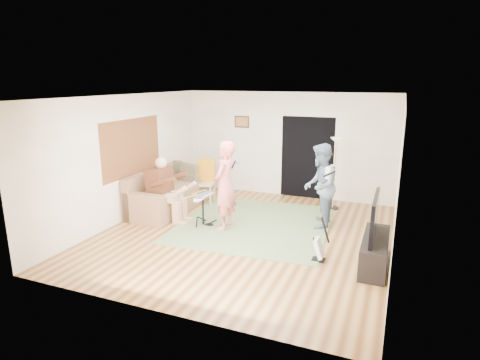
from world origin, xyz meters
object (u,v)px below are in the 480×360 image
(sofa, at_px, (166,196))
(dining_chair, at_px, (205,187))
(guitarist, at_px, (320,186))
(singer, at_px, (225,186))
(tv_cabinet, at_px, (375,252))
(guitar_spare, at_px, (319,248))
(torchiere_lamp, at_px, (335,161))
(television, at_px, (375,217))
(drum_kit, at_px, (203,212))

(sofa, height_order, dining_chair, dining_chair)
(guitarist, xyz_separation_m, dining_chair, (-2.96, 0.63, -0.49))
(singer, relative_size, tv_cabinet, 1.31)
(guitar_spare, distance_m, dining_chair, 4.01)
(singer, distance_m, torchiere_lamp, 2.87)
(television, bearing_deg, dining_chair, 152.86)
(dining_chair, bearing_deg, tv_cabinet, -38.85)
(sofa, bearing_deg, singer, -19.61)
(drum_kit, distance_m, television, 3.55)
(dining_chair, bearing_deg, singer, -63.04)
(guitarist, bearing_deg, tv_cabinet, 34.24)
(sofa, height_order, singer, singer)
(torchiere_lamp, relative_size, tv_cabinet, 1.21)
(sofa, bearing_deg, guitarist, 3.07)
(sofa, bearing_deg, dining_chair, 53.22)
(tv_cabinet, bearing_deg, torchiere_lamp, 112.03)
(tv_cabinet, bearing_deg, dining_chair, 153.14)
(torchiere_lamp, relative_size, dining_chair, 1.58)
(tv_cabinet, bearing_deg, guitarist, 129.48)
(television, bearing_deg, tv_cabinet, 0.00)
(guitar_spare, bearing_deg, tv_cabinet, 9.69)
(singer, xyz_separation_m, television, (2.95, -0.65, -0.06))
(guitar_spare, bearing_deg, dining_chair, 145.49)
(guitar_spare, relative_size, television, 0.66)
(dining_chair, distance_m, tv_cabinet, 4.70)
(tv_cabinet, bearing_deg, singer, 167.73)
(sofa, distance_m, singer, 2.01)
(guitar_spare, xyz_separation_m, dining_chair, (-3.30, 2.27, 0.16))
(dining_chair, distance_m, television, 4.67)
(drum_kit, bearing_deg, guitar_spare, -16.92)
(guitarist, bearing_deg, guitar_spare, 6.54)
(guitarist, xyz_separation_m, torchiere_lamp, (0.08, 1.33, 0.29))
(guitar_spare, height_order, television, television)
(guitar_spare, bearing_deg, guitarist, 101.78)
(torchiere_lamp, bearing_deg, tv_cabinet, -67.97)
(dining_chair, bearing_deg, torchiere_lamp, 0.96)
(torchiere_lamp, distance_m, dining_chair, 3.22)
(sofa, distance_m, torchiere_lamp, 4.06)
(sofa, xyz_separation_m, television, (4.75, -1.30, 0.54))
(television, bearing_deg, drum_kit, 169.41)
(dining_chair, bearing_deg, television, -39.13)
(sofa, distance_m, drum_kit, 1.46)
(guitarist, xyz_separation_m, television, (1.17, -1.49, -0.03))
(sofa, relative_size, dining_chair, 2.16)
(torchiere_lamp, bearing_deg, guitarist, -93.58)
(guitar_spare, bearing_deg, singer, 159.22)
(singer, relative_size, television, 1.55)
(drum_kit, distance_m, guitar_spare, 2.74)
(tv_cabinet, bearing_deg, sofa, 164.91)
(drum_kit, height_order, television, television)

